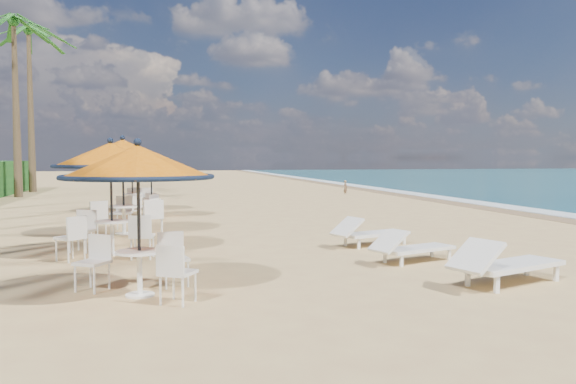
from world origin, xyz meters
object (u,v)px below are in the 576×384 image
at_px(station_4, 134,167).
at_px(station_3, 150,170).
at_px(lounger_near, 504,263).
at_px(lounger_far, 369,232).
at_px(lounger_mid, 410,247).
at_px(station_2, 123,162).
at_px(station_1, 109,169).
at_px(station_0, 139,181).

bearing_deg(station_4, station_3, -77.10).
bearing_deg(lounger_near, lounger_far, 79.26).
height_order(lounger_mid, lounger_far, lounger_far).
distance_m(station_2, lounger_far, 6.59).
relative_size(station_1, station_3, 1.12).
bearing_deg(lounger_far, lounger_mid, -107.33).
relative_size(station_4, lounger_mid, 1.22).
distance_m(station_4, lounger_mid, 13.31).
height_order(station_3, lounger_mid, station_3).
relative_size(station_0, station_3, 1.06).
relative_size(station_2, station_4, 1.13).
xyz_separation_m(station_2, lounger_near, (6.10, -7.46, -1.53)).
height_order(station_1, station_4, station_1).
bearing_deg(station_2, station_0, -84.97).
xyz_separation_m(station_0, station_1, (-0.71, 3.67, 0.10)).
relative_size(station_2, lounger_near, 1.16).
bearing_deg(station_3, lounger_far, -56.28).
bearing_deg(station_2, lounger_near, -50.69).
xyz_separation_m(station_2, lounger_mid, (5.52, -5.36, -1.58)).
xyz_separation_m(station_2, station_3, (0.65, 3.96, -0.31)).
distance_m(station_3, station_4, 2.79).
bearing_deg(station_3, lounger_mid, -62.40).
xyz_separation_m(station_1, station_3, (0.76, 7.10, -0.19)).
height_order(station_0, station_3, station_0).
distance_m(lounger_near, lounger_far, 4.21).
distance_m(station_4, lounger_far, 11.45).
relative_size(station_0, station_1, 0.94).
distance_m(station_3, lounger_far, 8.80).
xyz_separation_m(station_3, lounger_near, (5.45, -11.42, -1.22)).
bearing_deg(lounger_near, lounger_mid, 86.34).
height_order(station_2, station_3, station_2).
distance_m(station_1, station_4, 9.82).
distance_m(station_0, station_1, 3.74).
height_order(station_4, lounger_near, station_4).
xyz_separation_m(station_4, lounger_mid, (5.50, -12.04, -1.36)).
height_order(station_3, lounger_far, station_3).
bearing_deg(lounger_far, station_0, -162.51).
bearing_deg(station_2, station_3, 80.66).
distance_m(station_2, station_3, 4.03).
xyz_separation_m(station_1, lounger_mid, (5.63, -2.22, -1.46)).
bearing_deg(lounger_mid, station_4, 95.78).
bearing_deg(lounger_far, station_1, 160.19).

